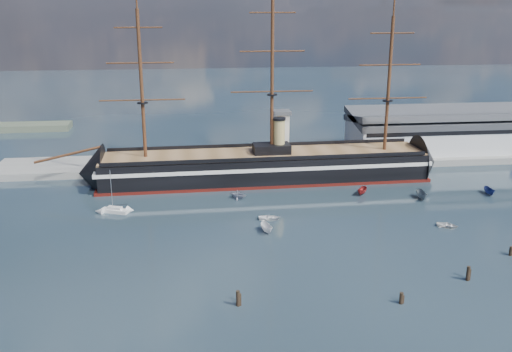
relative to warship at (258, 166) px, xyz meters
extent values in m
plane|color=black|center=(5.57, -20.00, -4.04)|extent=(600.00, 600.00, 0.00)
cube|color=slate|center=(15.57, 16.00, -4.04)|extent=(180.00, 18.00, 2.00)
cube|color=#B7BABC|center=(63.57, 20.00, 2.96)|extent=(62.00, 20.00, 10.00)
cube|color=#3F4247|center=(63.57, 20.00, 8.56)|extent=(63.00, 21.00, 2.00)
cube|color=silver|center=(8.57, 13.00, 4.96)|extent=(4.00, 4.00, 14.00)
cube|color=#3F4247|center=(8.57, 13.00, 12.46)|extent=(5.00, 5.00, 1.00)
cube|color=black|center=(1.73, 0.00, -0.04)|extent=(88.31, 17.78, 7.00)
cube|color=silver|center=(1.73, 0.00, 1.16)|extent=(90.31, 18.06, 1.00)
cube|color=#48100C|center=(1.73, 0.00, -3.69)|extent=(90.31, 18.02, 0.90)
cone|color=black|center=(-44.77, 0.00, -0.34)|extent=(14.32, 15.96, 15.68)
cone|color=black|center=(48.23, 0.00, -0.34)|extent=(11.32, 15.90, 15.68)
cube|color=brown|center=(1.73, 0.00, 3.56)|extent=(88.28, 16.50, 0.40)
cube|color=black|center=(3.73, 0.00, 4.96)|extent=(10.12, 6.20, 2.50)
cylinder|color=tan|center=(5.73, 0.00, 8.46)|extent=(3.20, 3.20, 9.00)
cylinder|color=#381E0F|center=(-50.27, 0.00, 4.96)|extent=(17.76, 1.06, 4.43)
cylinder|color=#381E0F|center=(-30.27, 0.00, 22.76)|extent=(0.90, 0.90, 38.00)
cylinder|color=#381E0F|center=(3.73, 0.00, 24.76)|extent=(0.90, 0.90, 42.00)
cylinder|color=#381E0F|center=(35.73, 0.00, 21.76)|extent=(0.90, 0.90, 36.00)
cube|color=silver|center=(-36.43, -21.07, -3.61)|extent=(6.73, 4.21, 0.87)
cube|color=silver|center=(-36.43, -21.07, -2.91)|extent=(3.73, 2.59, 0.69)
cylinder|color=#B2B2B7|center=(-36.87, -21.07, 1.59)|extent=(0.14, 0.14, 9.52)
imported|color=white|center=(-2.66, -37.30, -4.04)|extent=(6.18, 3.17, 2.35)
imported|color=white|center=(-1.06, -29.95, -4.04)|extent=(1.65, 3.22, 1.44)
imported|color=#505D67|center=(38.87, -20.44, -4.04)|extent=(6.68, 3.02, 2.59)
imported|color=gray|center=(-6.75, -14.65, -4.04)|extent=(5.77, 7.36, 2.48)
imported|color=silver|center=(37.14, -38.99, -4.04)|extent=(2.53, 3.04, 1.34)
imported|color=navy|center=(57.47, -19.15, -4.04)|extent=(5.67, 2.40, 2.22)
imported|color=maroon|center=(25.10, -15.21, -4.04)|extent=(5.78, 4.79, 2.23)
cylinder|color=black|center=(-11.50, -67.23, -4.04)|extent=(0.64, 0.64, 3.42)
cylinder|color=black|center=(15.11, -69.68, -4.04)|extent=(0.64, 0.64, 2.70)
cylinder|color=black|center=(29.78, -63.24, -4.04)|extent=(0.64, 0.64, 3.43)
cylinder|color=black|center=(43.00, -54.35, -4.04)|extent=(0.64, 0.64, 2.59)
camera|label=1|loc=(-18.34, -149.50, 43.37)|focal=40.00mm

